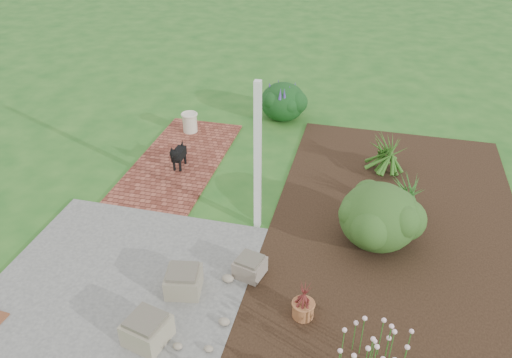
% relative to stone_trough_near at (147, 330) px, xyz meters
% --- Properties ---
extents(ground, '(80.00, 80.00, 0.00)m').
position_rel_stone_trough_near_xyz_m(ground, '(0.44, 2.50, -0.20)').
color(ground, '#1E571B').
rests_on(ground, ground).
extents(concrete_patio, '(3.50, 3.50, 0.04)m').
position_rel_stone_trough_near_xyz_m(concrete_patio, '(-0.81, 0.75, -0.18)').
color(concrete_patio, '#595957').
rests_on(concrete_patio, ground).
extents(brick_path, '(1.60, 3.50, 0.04)m').
position_rel_stone_trough_near_xyz_m(brick_path, '(-1.26, 4.25, -0.18)').
color(brick_path, maroon).
rests_on(brick_path, ground).
extents(garden_bed, '(4.00, 7.00, 0.03)m').
position_rel_stone_trough_near_xyz_m(garden_bed, '(2.94, 3.00, -0.19)').
color(garden_bed, black).
rests_on(garden_bed, ground).
extents(veranda_post, '(0.10, 0.10, 2.50)m').
position_rel_stone_trough_near_xyz_m(veranda_post, '(0.74, 2.60, 1.05)').
color(veranda_post, white).
rests_on(veranda_post, ground).
extents(stone_trough_near, '(0.58, 0.58, 0.32)m').
position_rel_stone_trough_near_xyz_m(stone_trough_near, '(0.00, 0.00, 0.00)').
color(stone_trough_near, gray).
rests_on(stone_trough_near, concrete_patio).
extents(stone_trough_mid, '(0.54, 0.54, 0.31)m').
position_rel_stone_trough_near_xyz_m(stone_trough_mid, '(0.13, 0.90, -0.01)').
color(stone_trough_mid, gray).
rests_on(stone_trough_mid, concrete_patio).
extents(stone_trough_far, '(0.47, 0.47, 0.26)m').
position_rel_stone_trough_near_xyz_m(stone_trough_far, '(0.92, 1.43, -0.03)').
color(stone_trough_far, slate).
rests_on(stone_trough_far, concrete_patio).
extents(black_dog, '(0.18, 0.59, 0.51)m').
position_rel_stone_trough_near_xyz_m(black_dog, '(-1.14, 3.93, 0.14)').
color(black_dog, black).
rests_on(black_dog, brick_path).
extents(cream_ceramic_urn, '(0.34, 0.34, 0.41)m').
position_rel_stone_trough_near_xyz_m(cream_ceramic_urn, '(-1.48, 5.46, 0.05)').
color(cream_ceramic_urn, beige).
rests_on(cream_ceramic_urn, brick_path).
extents(evergreen_shrub, '(1.52, 1.52, 1.02)m').
position_rel_stone_trough_near_xyz_m(evergreen_shrub, '(2.62, 2.62, 0.34)').
color(evergreen_shrub, '#0D3612').
rests_on(evergreen_shrub, garden_bed).
extents(agapanthus_clump_back, '(0.98, 0.98, 0.80)m').
position_rel_stone_trough_near_xyz_m(agapanthus_clump_back, '(3.05, 3.54, 0.23)').
color(agapanthus_clump_back, '#0D3C15').
rests_on(agapanthus_clump_back, garden_bed).
extents(agapanthus_clump_front, '(1.26, 1.26, 0.87)m').
position_rel_stone_trough_near_xyz_m(agapanthus_clump_front, '(2.67, 4.78, 0.26)').
color(agapanthus_clump_front, '#144215').
rests_on(agapanthus_clump_front, garden_bed).
extents(pink_flower_patch, '(1.12, 1.12, 0.67)m').
position_rel_stone_trough_near_xyz_m(pink_flower_patch, '(2.78, 0.21, 0.16)').
color(pink_flower_patch, '#113D0F').
rests_on(pink_flower_patch, garden_bed).
extents(terracotta_pot_bronze, '(0.34, 0.34, 0.23)m').
position_rel_stone_trough_near_xyz_m(terracotta_pot_bronze, '(1.78, 0.85, -0.06)').
color(terracotta_pot_bronze, '#9D5D35').
rests_on(terracotta_pot_bronze, garden_bed).
extents(purple_flowering_bush, '(1.29, 1.29, 0.88)m').
position_rel_stone_trough_near_xyz_m(purple_flowering_bush, '(0.33, 6.68, 0.24)').
color(purple_flowering_bush, black).
rests_on(purple_flowering_bush, ground).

